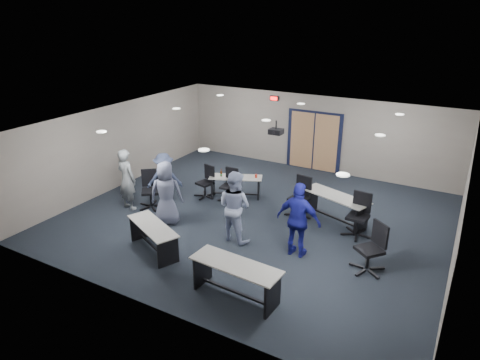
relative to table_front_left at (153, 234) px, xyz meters
The scene contains 25 objects.
floor 3.16m from the table_front_left, 65.30° to the left, with size 10.00×10.00×0.00m, color black.
back_wall 7.51m from the table_front_left, 79.91° to the left, with size 10.00×0.04×2.70m, color gray.
front_wall 2.29m from the table_front_left, 51.82° to the right, with size 10.00×0.04×2.70m, color gray.
left_wall 4.74m from the table_front_left, 142.45° to the left, with size 0.04×9.00×2.70m, color gray.
right_wall 6.97m from the table_front_left, 24.24° to the left, with size 0.04×9.00×2.70m, color gray.
ceiling 3.84m from the table_front_left, 65.30° to the left, with size 10.00×9.00×0.04m, color silver.
double_door 7.44m from the table_front_left, 79.86° to the left, with size 2.00×0.07×2.20m.
exit_sign 7.55m from the table_front_left, 92.31° to the left, with size 0.32×0.07×0.18m.
ceiling_projector 4.18m from the table_front_left, 64.31° to the left, with size 0.35×0.32×0.37m.
ceiling_can_lights 4.01m from the table_front_left, 67.09° to the left, with size 6.24×5.74×0.02m, color white, non-canonical shape.
table_front_left is the anchor object (origin of this frame).
table_front_right 2.66m from the table_front_left, 12.42° to the right, with size 1.92×0.75×0.76m.
table_back_left 3.80m from the table_front_left, 88.66° to the left, with size 1.69×1.13×0.90m.
table_back_right 4.92m from the table_front_left, 48.01° to the left, with size 2.00×1.22×0.77m.
chair_back_a 3.38m from the table_front_left, 102.36° to the left, with size 0.62×0.62×0.99m, color black, non-canonical shape.
chair_back_b 3.41m from the table_front_left, 88.77° to the left, with size 0.63×0.63×1.01m, color black, non-canonical shape.
chair_back_c 4.18m from the table_front_left, 56.39° to the left, with size 0.72×0.72×1.14m, color black, non-canonical shape.
chair_back_d 5.13m from the table_front_left, 37.95° to the left, with size 0.72×0.72×1.14m, color black, non-canonical shape.
chair_loose_left 2.53m from the table_front_left, 131.73° to the left, with size 0.70×0.70×1.12m, color black, non-canonical shape.
chair_loose_right 4.98m from the table_front_left, 19.64° to the left, with size 0.72×0.72×1.15m, color black, non-canonical shape.
person_gray 2.73m from the table_front_left, 145.32° to the left, with size 0.66×0.43×1.81m, color gray.
person_plaid 1.53m from the table_front_left, 115.30° to the left, with size 0.86×0.56×1.76m, color slate.
person_lightblue 2.07m from the table_front_left, 46.16° to the left, with size 0.89×0.69×1.83m, color #A4B1D9.
person_navy 3.46m from the table_front_left, 26.55° to the left, with size 1.07×0.45×1.83m, color navy.
person_back 2.75m from the table_front_left, 122.65° to the left, with size 1.03×0.59×1.59m, color #3A4669.
Camera 1 is at (4.89, -9.65, 5.42)m, focal length 32.00 mm.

